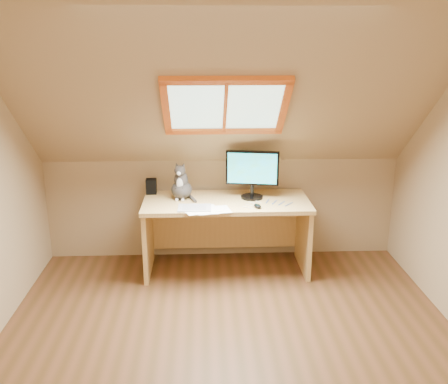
{
  "coord_description": "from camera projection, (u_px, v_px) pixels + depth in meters",
  "views": [
    {
      "loc": [
        -0.19,
        -3.03,
        2.16
      ],
      "look_at": [
        -0.01,
        1.0,
        0.91
      ],
      "focal_mm": 40.0,
      "sensor_mm": 36.0,
      "label": 1
    }
  ],
  "objects": [
    {
      "name": "cables",
      "position": [
        268.0,
        203.0,
        4.55
      ],
      "size": [
        0.51,
        0.26,
        0.01
      ],
      "color": "silver",
      "rests_on": "desk"
    },
    {
      "name": "cat",
      "position": [
        181.0,
        185.0,
        4.66
      ],
      "size": [
        0.23,
        0.27,
        0.36
      ],
      "color": "#403B39",
      "rests_on": "desk"
    },
    {
      "name": "room_shell",
      "position": [
        234.0,
        163.0,
        3.02
      ],
      "size": [
        3.52,
        3.52,
        2.41
      ],
      "color": "tan",
      "rests_on": "ground"
    },
    {
      "name": "ground",
      "position": [
        232.0,
        355.0,
        3.54
      ],
      "size": [
        3.5,
        3.5,
        0.0
      ],
      "primitive_type": "plane",
      "color": "brown",
      "rests_on": "ground"
    },
    {
      "name": "desk_speaker",
      "position": [
        151.0,
        186.0,
        4.83
      ],
      "size": [
        0.1,
        0.1,
        0.14
      ],
      "primitive_type": "cube",
      "rotation": [
        0.0,
        0.0,
        0.02
      ],
      "color": "black",
      "rests_on": "desk"
    },
    {
      "name": "mouse",
      "position": [
        257.0,
        206.0,
        4.44
      ],
      "size": [
        0.08,
        0.12,
        0.03
      ],
      "primitive_type": "ellipsoid",
      "rotation": [
        0.0,
        0.0,
        0.27
      ],
      "color": "black",
      "rests_on": "desk"
    },
    {
      "name": "graphics_tablet",
      "position": [
        195.0,
        208.0,
        4.42
      ],
      "size": [
        0.3,
        0.22,
        0.01
      ],
      "primitive_type": "cube",
      "rotation": [
        0.0,
        0.0,
        -0.03
      ],
      "color": "#B2B2B7",
      "rests_on": "desk"
    },
    {
      "name": "monitor",
      "position": [
        252.0,
        171.0,
        4.63
      ],
      "size": [
        0.49,
        0.21,
        0.46
      ],
      "color": "black",
      "rests_on": "desk"
    },
    {
      "name": "papers",
      "position": [
        210.0,
        209.0,
        4.39
      ],
      "size": [
        0.35,
        0.3,
        0.01
      ],
      "color": "white",
      "rests_on": "desk"
    },
    {
      "name": "desk",
      "position": [
        226.0,
        220.0,
        4.77
      ],
      "size": [
        1.55,
        0.68,
        0.71
      ],
      "color": "#DEB269",
      "rests_on": "ground"
    }
  ]
}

